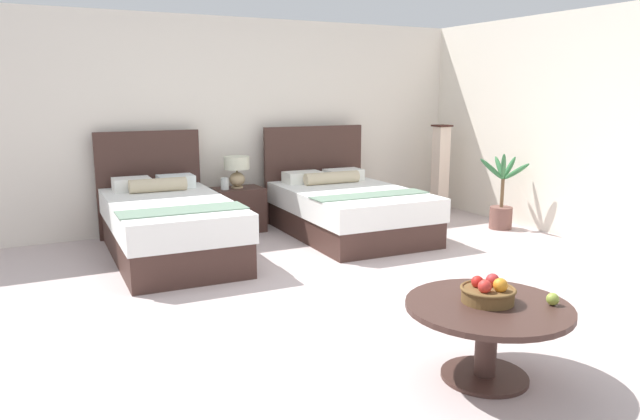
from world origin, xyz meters
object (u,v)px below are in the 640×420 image
at_px(bed_near_corner, 347,208).
at_px(fruit_bowl, 488,292).
at_px(floor_lamp_corner, 440,169).
at_px(coffee_table, 487,322).
at_px(table_lamp, 237,168).
at_px(potted_palm, 501,206).
at_px(bed_near_window, 169,224).
at_px(nightstand, 238,210).
at_px(loose_apple, 553,299).
at_px(vase, 225,184).

xyz_separation_m(bed_near_corner, fruit_bowl, (-1.07, -3.57, 0.22)).
bearing_deg(floor_lamp_corner, coffee_table, -125.07).
bearing_deg(table_lamp, potted_palm, -25.09).
xyz_separation_m(bed_near_corner, potted_palm, (1.87, -0.63, -0.03)).
bearing_deg(coffee_table, bed_near_window, 106.34).
bearing_deg(potted_palm, nightstand, 155.23).
relative_size(coffee_table, fruit_bowl, 2.98).
bearing_deg(nightstand, loose_apple, -85.64).
height_order(table_lamp, fruit_bowl, table_lamp).
distance_m(coffee_table, fruit_bowl, 0.18).
height_order(coffee_table, fruit_bowl, fruit_bowl).
relative_size(bed_near_window, floor_lamp_corner, 1.79).
distance_m(bed_near_window, table_lamp, 1.36).
bearing_deg(bed_near_corner, potted_palm, -18.69).
bearing_deg(floor_lamp_corner, loose_apple, -120.85).
height_order(bed_near_corner, nightstand, bed_near_corner).
xyz_separation_m(nightstand, vase, (-0.18, -0.04, 0.34)).
distance_m(coffee_table, potted_palm, 4.19).
relative_size(table_lamp, fruit_bowl, 1.18).
bearing_deg(fruit_bowl, floor_lamp_corner, 54.95).
height_order(bed_near_window, table_lamp, bed_near_window).
height_order(bed_near_window, bed_near_corner, bed_near_corner).
relative_size(loose_apple, floor_lamp_corner, 0.06).
bearing_deg(bed_near_corner, bed_near_window, -179.83).
xyz_separation_m(table_lamp, potted_palm, (2.98, -1.40, -0.49)).
height_order(nightstand, vase, vase).
distance_m(bed_near_window, bed_near_corner, 2.15).
bearing_deg(bed_near_window, fruit_bowl, -73.23).
xyz_separation_m(vase, loose_apple, (0.52, -4.49, -0.10)).
distance_m(table_lamp, floor_lamp_corner, 2.93).
distance_m(nightstand, table_lamp, 0.51).
relative_size(nightstand, loose_apple, 7.95).
bearing_deg(coffee_table, loose_apple, -30.02).
bearing_deg(coffee_table, vase, 92.69).
bearing_deg(vase, floor_lamp_corner, -3.44).
relative_size(bed_near_corner, vase, 14.81).
distance_m(table_lamp, vase, 0.26).
relative_size(vase, potted_palm, 0.14).
distance_m(bed_near_window, nightstand, 1.28).
bearing_deg(fruit_bowl, coffee_table, -127.66).
height_order(loose_apple, floor_lamp_corner, floor_lamp_corner).
bearing_deg(bed_near_corner, coffee_table, -106.87).
height_order(bed_near_window, vase, bed_near_window).
bearing_deg(table_lamp, bed_near_corner, -34.42).
bearing_deg(vase, fruit_bowl, -87.00).
bearing_deg(bed_near_corner, vase, 151.42).
height_order(bed_near_window, floor_lamp_corner, bed_near_window).
bearing_deg(table_lamp, nightstand, -90.00).
bearing_deg(nightstand, bed_near_window, -143.86).
bearing_deg(loose_apple, coffee_table, 149.98).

